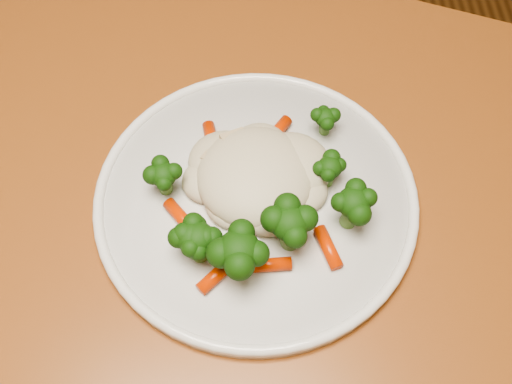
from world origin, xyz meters
TOP-DOWN VIEW (x-y plane):
  - dining_table at (0.18, -0.33)m, footprint 1.31×1.11m
  - plate at (0.10, -0.25)m, footprint 0.30×0.30m
  - meal at (0.10, -0.26)m, footprint 0.21×0.19m

SIDE VIEW (x-z plane):
  - dining_table at x=0.18m, z-range 0.27..1.02m
  - plate at x=0.10m, z-range 0.75..0.76m
  - meal at x=0.10m, z-range 0.76..0.81m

